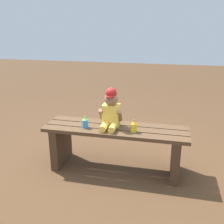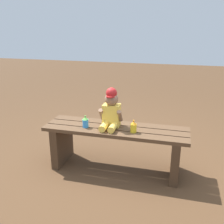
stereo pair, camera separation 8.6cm
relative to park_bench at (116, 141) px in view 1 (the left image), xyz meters
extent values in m
plane|color=#4C331E|center=(0.00, 0.00, -0.31)|extent=(16.00, 16.00, 0.00)
cube|color=#513823|center=(0.00, -0.14, 0.14)|extent=(1.46, 0.13, 0.04)
cube|color=#513823|center=(0.00, 0.00, 0.14)|extent=(1.46, 0.13, 0.04)
cube|color=#513823|center=(0.00, 0.14, 0.14)|extent=(1.46, 0.13, 0.04)
cube|color=#452F1E|center=(-0.61, 0.00, -0.10)|extent=(0.08, 0.41, 0.43)
cube|color=#452F1E|center=(0.61, 0.00, -0.10)|extent=(0.08, 0.41, 0.43)
cube|color=#F2C64C|center=(-0.05, 0.03, 0.27)|extent=(0.17, 0.12, 0.23)
sphere|color=#8C664C|center=(-0.05, 0.03, 0.44)|extent=(0.14, 0.14, 0.14)
cylinder|color=#B21E1E|center=(-0.05, -0.01, 0.48)|extent=(0.09, 0.09, 0.01)
sphere|color=#B21E1E|center=(-0.05, 0.03, 0.51)|extent=(0.11, 0.11, 0.11)
cylinder|color=#FED050|center=(-0.10, -0.09, 0.19)|extent=(0.07, 0.16, 0.07)
cylinder|color=#FED050|center=(-0.01, -0.09, 0.19)|extent=(0.07, 0.16, 0.07)
cylinder|color=#8C664C|center=(-0.15, 0.00, 0.29)|extent=(0.04, 0.12, 0.14)
cylinder|color=#8C664C|center=(0.04, 0.00, 0.29)|extent=(0.04, 0.12, 0.14)
cylinder|color=#338CE5|center=(-0.30, -0.07, 0.20)|extent=(0.06, 0.06, 0.08)
cone|color=#66CC4C|center=(-0.30, -0.07, 0.25)|extent=(0.06, 0.06, 0.03)
cylinder|color=#66CC4C|center=(-0.30, -0.07, 0.27)|extent=(0.01, 0.01, 0.02)
cylinder|color=yellow|center=(0.19, -0.07, 0.20)|extent=(0.06, 0.06, 0.08)
cone|color=orange|center=(0.19, -0.07, 0.25)|extent=(0.06, 0.06, 0.03)
cylinder|color=orange|center=(0.19, -0.07, 0.27)|extent=(0.01, 0.01, 0.02)
camera|label=1|loc=(0.51, -2.40, 1.15)|focal=41.66mm
camera|label=2|loc=(0.60, -2.38, 1.15)|focal=41.66mm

